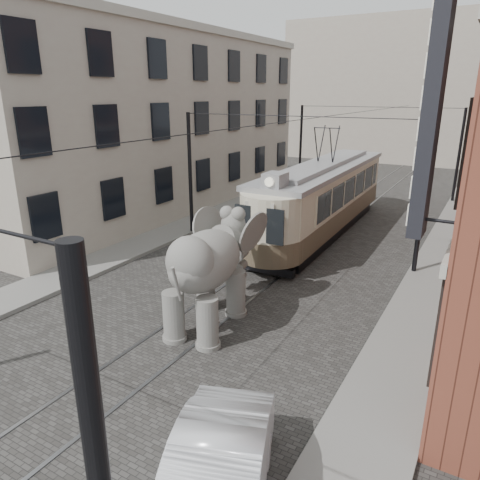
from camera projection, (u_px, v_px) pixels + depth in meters
The scene contains 9 objects.
ground at pixel (223, 303), 15.40m from camera, with size 120.00×120.00×0.00m, color #3D3B38.
tram_rails at pixel (223, 303), 15.40m from camera, with size 1.54×80.00×0.02m, color slate, non-canonical shape.
sidewalk_right at pixel (405, 349), 12.53m from camera, with size 2.00×60.00×0.15m, color slate.
sidewalk_left at pixel (89, 266), 18.46m from camera, with size 2.00×60.00×0.15m, color slate.
stucco_building at pixel (156, 125), 27.28m from camera, with size 7.00×24.00×10.00m, color #A19385.
distant_block at pixel (428, 91), 46.13m from camera, with size 28.00×10.00×14.00m, color #A19385.
catenary at pixel (281, 190), 18.67m from camera, with size 11.00×30.20×6.00m, color black, non-canonical shape.
tram at pixel (324, 182), 22.39m from camera, with size 2.76×13.37×5.31m, color beige, non-canonical shape.
elephant at pixel (206, 276), 13.39m from camera, with size 3.02×5.48×3.35m, color slate, non-canonical shape.
Camera 1 is at (7.47, -11.79, 6.88)m, focal length 33.61 mm.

